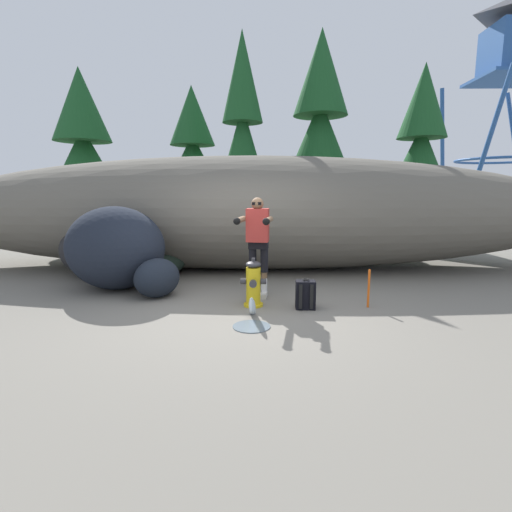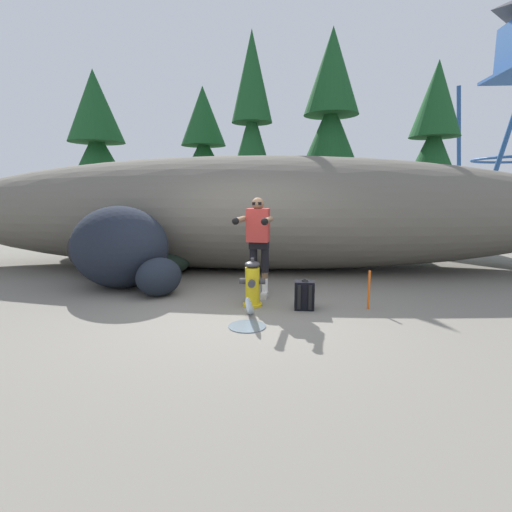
{
  "view_description": "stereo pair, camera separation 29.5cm",
  "coord_description": "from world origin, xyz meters",
  "px_view_note": "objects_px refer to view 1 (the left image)",
  "views": [
    {
      "loc": [
        0.33,
        -5.65,
        1.8
      ],
      "look_at": [
        0.21,
        0.6,
        0.75
      ],
      "focal_mm": 27.4,
      "sensor_mm": 36.0,
      "label": 1
    },
    {
      "loc": [
        0.63,
        -5.64,
        1.8
      ],
      "look_at": [
        0.21,
        0.6,
        0.75
      ],
      "focal_mm": 27.4,
      "sensor_mm": 36.0,
      "label": 2
    }
  ],
  "objects_px": {
    "utility_worker": "(258,235)",
    "survey_stake": "(369,289)",
    "boulder_large": "(116,248)",
    "boulder_outlier": "(157,278)",
    "spare_backpack": "(305,295)",
    "boulder_mid": "(96,249)",
    "boulder_small": "(163,261)",
    "fire_hydrant": "(253,284)"
  },
  "relations": [
    {
      "from": "boulder_outlier",
      "to": "fire_hydrant",
      "type": "bearing_deg",
      "value": -16.9
    },
    {
      "from": "boulder_small",
      "to": "boulder_outlier",
      "type": "height_order",
      "value": "boulder_outlier"
    },
    {
      "from": "boulder_large",
      "to": "boulder_small",
      "type": "bearing_deg",
      "value": 65.1
    },
    {
      "from": "boulder_small",
      "to": "boulder_outlier",
      "type": "distance_m",
      "value": 1.79
    },
    {
      "from": "fire_hydrant",
      "to": "boulder_outlier",
      "type": "relative_size",
      "value": 0.92
    },
    {
      "from": "survey_stake",
      "to": "spare_backpack",
      "type": "bearing_deg",
      "value": -175.27
    },
    {
      "from": "utility_worker",
      "to": "boulder_mid",
      "type": "relative_size",
      "value": 1.16
    },
    {
      "from": "utility_worker",
      "to": "spare_backpack",
      "type": "relative_size",
      "value": 3.6
    },
    {
      "from": "utility_worker",
      "to": "boulder_small",
      "type": "relative_size",
      "value": 1.69
    },
    {
      "from": "utility_worker",
      "to": "boulder_large",
      "type": "xyz_separation_m",
      "value": [
        -2.62,
        0.6,
        -0.31
      ]
    },
    {
      "from": "utility_worker",
      "to": "survey_stake",
      "type": "distance_m",
      "value": 1.97
    },
    {
      "from": "boulder_mid",
      "to": "boulder_small",
      "type": "xyz_separation_m",
      "value": [
        1.41,
        0.05,
        -0.25
      ]
    },
    {
      "from": "fire_hydrant",
      "to": "boulder_outlier",
      "type": "distance_m",
      "value": 1.73
    },
    {
      "from": "utility_worker",
      "to": "boulder_large",
      "type": "bearing_deg",
      "value": -95.56
    },
    {
      "from": "boulder_small",
      "to": "boulder_large",
      "type": "bearing_deg",
      "value": -114.9
    },
    {
      "from": "boulder_outlier",
      "to": "boulder_mid",
      "type": "bearing_deg",
      "value": 136.0
    },
    {
      "from": "boulder_large",
      "to": "utility_worker",
      "type": "bearing_deg",
      "value": -12.99
    },
    {
      "from": "fire_hydrant",
      "to": "survey_stake",
      "type": "distance_m",
      "value": 1.79
    },
    {
      "from": "fire_hydrant",
      "to": "boulder_large",
      "type": "xyz_separation_m",
      "value": [
        -2.55,
        1.08,
        0.41
      ]
    },
    {
      "from": "boulder_large",
      "to": "survey_stake",
      "type": "xyz_separation_m",
      "value": [
        4.35,
        -1.12,
        -0.46
      ]
    },
    {
      "from": "fire_hydrant",
      "to": "spare_backpack",
      "type": "bearing_deg",
      "value": -8.21
    },
    {
      "from": "spare_backpack",
      "to": "boulder_small",
      "type": "xyz_separation_m",
      "value": [
        -2.81,
        2.38,
        0.1
      ]
    },
    {
      "from": "boulder_mid",
      "to": "survey_stake",
      "type": "bearing_deg",
      "value": -23.27
    },
    {
      "from": "fire_hydrant",
      "to": "boulder_mid",
      "type": "bearing_deg",
      "value": 147.16
    },
    {
      "from": "boulder_mid",
      "to": "survey_stake",
      "type": "height_order",
      "value": "boulder_mid"
    },
    {
      "from": "fire_hydrant",
      "to": "boulder_small",
      "type": "bearing_deg",
      "value": 131.6
    },
    {
      "from": "utility_worker",
      "to": "boulder_mid",
      "type": "height_order",
      "value": "utility_worker"
    },
    {
      "from": "spare_backpack",
      "to": "survey_stake",
      "type": "bearing_deg",
      "value": -83.99
    },
    {
      "from": "utility_worker",
      "to": "boulder_outlier",
      "type": "xyz_separation_m",
      "value": [
        -1.72,
        0.02,
        -0.74
      ]
    },
    {
      "from": "boulder_small",
      "to": "survey_stake",
      "type": "height_order",
      "value": "boulder_small"
    },
    {
      "from": "fire_hydrant",
      "to": "utility_worker",
      "type": "height_order",
      "value": "utility_worker"
    },
    {
      "from": "boulder_small",
      "to": "boulder_outlier",
      "type": "xyz_separation_m",
      "value": [
        0.35,
        -1.76,
        0.02
      ]
    },
    {
      "from": "boulder_mid",
      "to": "boulder_outlier",
      "type": "xyz_separation_m",
      "value": [
        1.76,
        -1.7,
        -0.23
      ]
    },
    {
      "from": "spare_backpack",
      "to": "boulder_mid",
      "type": "relative_size",
      "value": 0.32
    },
    {
      "from": "boulder_mid",
      "to": "survey_stake",
      "type": "distance_m",
      "value": 5.68
    },
    {
      "from": "boulder_small",
      "to": "survey_stake",
      "type": "relative_size",
      "value": 1.66
    },
    {
      "from": "utility_worker",
      "to": "survey_stake",
      "type": "bearing_deg",
      "value": 80.96
    },
    {
      "from": "utility_worker",
      "to": "boulder_mid",
      "type": "distance_m",
      "value": 3.92
    },
    {
      "from": "boulder_outlier",
      "to": "spare_backpack",
      "type": "bearing_deg",
      "value": -14.12
    },
    {
      "from": "spare_backpack",
      "to": "boulder_small",
      "type": "bearing_deg",
      "value": 51.08
    },
    {
      "from": "boulder_small",
      "to": "boulder_outlier",
      "type": "relative_size",
      "value": 1.2
    },
    {
      "from": "boulder_large",
      "to": "boulder_outlier",
      "type": "height_order",
      "value": "boulder_large"
    }
  ]
}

